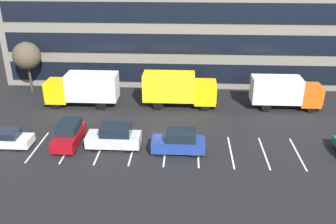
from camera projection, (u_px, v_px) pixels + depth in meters
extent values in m
plane|color=black|center=(167.00, 132.00, 34.68)|extent=(120.00, 120.00, 0.00)
cube|color=slate|center=(175.00, 7.00, 47.49)|extent=(41.96, 11.71, 18.00)
cube|color=black|center=(173.00, 73.00, 44.92)|extent=(40.28, 0.16, 2.30)
cube|color=black|center=(173.00, 44.00, 43.46)|extent=(40.28, 0.16, 2.30)
cube|color=black|center=(173.00, 13.00, 42.01)|extent=(40.28, 0.16, 2.30)
cube|color=silver|center=(37.00, 147.00, 32.12)|extent=(0.14, 5.40, 0.01)
cube|color=silver|center=(69.00, 148.00, 31.99)|extent=(0.14, 5.40, 0.01)
cube|color=silver|center=(101.00, 148.00, 31.85)|extent=(0.14, 5.40, 0.01)
cube|color=silver|center=(133.00, 149.00, 31.71)|extent=(0.14, 5.40, 0.01)
cube|color=silver|center=(165.00, 150.00, 31.58)|extent=(0.14, 5.40, 0.01)
cube|color=silver|center=(198.00, 151.00, 31.44)|extent=(0.14, 5.40, 0.01)
cube|color=silver|center=(231.00, 152.00, 31.30)|extent=(0.14, 5.40, 0.01)
cube|color=silver|center=(264.00, 153.00, 31.17)|extent=(0.14, 5.40, 0.01)
cube|color=silver|center=(298.00, 154.00, 31.03)|extent=(0.14, 5.40, 0.01)
cube|color=yellow|center=(205.00, 92.00, 39.68)|extent=(2.33, 2.54, 2.33)
cube|color=black|center=(216.00, 88.00, 39.44)|extent=(0.06, 2.14, 1.03)
cube|color=yellow|center=(169.00, 86.00, 39.64)|extent=(5.51, 2.65, 2.86)
cube|color=black|center=(216.00, 101.00, 40.03)|extent=(0.21, 2.54, 0.42)
cylinder|color=black|center=(204.00, 98.00, 41.15)|extent=(1.06, 0.32, 1.06)
cylinder|color=black|center=(205.00, 106.00, 39.15)|extent=(1.06, 0.32, 1.06)
cylinder|color=black|center=(160.00, 98.00, 41.40)|extent=(1.06, 0.32, 1.06)
cylinder|color=black|center=(158.00, 105.00, 39.40)|extent=(1.06, 0.32, 1.06)
cube|color=#D85914|center=(310.00, 95.00, 39.21)|extent=(2.18, 2.38, 2.18)
cube|color=black|center=(321.00, 91.00, 38.99)|extent=(0.06, 2.00, 0.96)
cube|color=white|center=(276.00, 90.00, 39.17)|extent=(5.15, 2.48, 2.67)
cube|color=black|center=(319.00, 103.00, 39.54)|extent=(0.20, 2.38, 0.40)
cylinder|color=black|center=(306.00, 101.00, 40.59)|extent=(0.99, 0.30, 0.99)
cylinder|color=black|center=(311.00, 108.00, 38.72)|extent=(0.99, 0.30, 0.99)
cylinder|color=black|center=(263.00, 100.00, 40.81)|extent=(0.99, 0.30, 0.99)
cylinder|color=black|center=(266.00, 107.00, 38.95)|extent=(0.99, 0.30, 0.99)
cube|color=yellow|center=(58.00, 91.00, 40.16)|extent=(2.30, 2.51, 2.30)
cube|color=black|center=(47.00, 87.00, 40.03)|extent=(0.06, 2.11, 1.01)
cube|color=white|center=(92.00, 86.00, 39.74)|extent=(5.43, 2.61, 2.82)
cube|color=black|center=(48.00, 99.00, 40.62)|extent=(0.21, 2.51, 0.42)
cylinder|color=black|center=(56.00, 104.00, 39.64)|extent=(1.04, 0.31, 1.04)
cylinder|color=black|center=(62.00, 97.00, 41.61)|extent=(1.04, 0.31, 1.04)
cylinder|color=black|center=(101.00, 105.00, 39.40)|extent=(1.04, 0.31, 1.04)
cylinder|color=black|center=(105.00, 98.00, 41.37)|extent=(1.04, 0.31, 1.04)
cube|color=navy|center=(178.00, 144.00, 31.00)|extent=(4.48, 1.90, 0.92)
cube|color=black|center=(181.00, 135.00, 30.63)|extent=(2.46, 1.67, 0.83)
cylinder|color=black|center=(161.00, 153.00, 30.47)|extent=(0.66, 0.21, 0.66)
cylinder|color=black|center=(162.00, 143.00, 31.99)|extent=(0.66, 0.21, 0.66)
cylinder|color=black|center=(195.00, 154.00, 30.33)|extent=(0.66, 0.21, 0.66)
cylinder|color=black|center=(195.00, 144.00, 31.85)|extent=(0.66, 0.21, 0.66)
cube|color=white|center=(7.00, 140.00, 31.94)|extent=(4.32, 1.81, 0.70)
cube|color=black|center=(8.00, 134.00, 31.67)|extent=(1.81, 1.59, 0.60)
cylinder|color=black|center=(19.00, 148.00, 31.27)|extent=(0.60, 0.22, 0.60)
cylinder|color=black|center=(27.00, 140.00, 32.71)|extent=(0.60, 0.22, 0.60)
cylinder|color=black|center=(336.00, 146.00, 31.67)|extent=(0.22, 0.59, 0.59)
cube|color=maroon|center=(69.00, 137.00, 32.23)|extent=(1.92, 4.53, 0.94)
cube|color=black|center=(69.00, 127.00, 32.08)|extent=(1.69, 2.49, 0.84)
cylinder|color=black|center=(74.00, 149.00, 31.03)|extent=(0.22, 0.67, 0.67)
cylinder|color=black|center=(55.00, 149.00, 31.11)|extent=(0.22, 0.67, 0.67)
cylinder|color=black|center=(83.00, 134.00, 33.68)|extent=(0.22, 0.67, 0.67)
cylinder|color=black|center=(65.00, 133.00, 33.76)|extent=(0.22, 0.67, 0.67)
cube|color=silver|center=(114.00, 139.00, 31.75)|extent=(4.63, 1.96, 0.96)
cube|color=black|center=(116.00, 130.00, 31.38)|extent=(2.55, 1.73, 0.86)
cylinder|color=black|center=(95.00, 148.00, 31.21)|extent=(0.68, 0.22, 0.68)
cylinder|color=black|center=(99.00, 139.00, 32.78)|extent=(0.68, 0.22, 0.68)
cylinder|color=black|center=(129.00, 149.00, 31.06)|extent=(0.68, 0.22, 0.68)
cylinder|color=black|center=(132.00, 139.00, 32.64)|extent=(0.68, 0.22, 0.68)
cylinder|color=#473323|center=(30.00, 79.00, 44.04)|extent=(0.28, 0.28, 3.17)
sphere|color=#4C4233|center=(27.00, 56.00, 42.88)|extent=(3.23, 3.23, 3.23)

